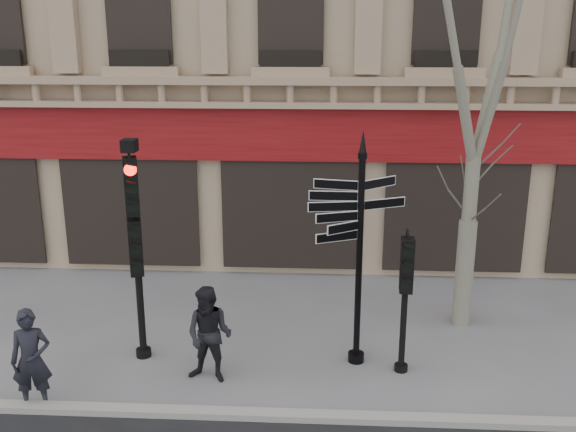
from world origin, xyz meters
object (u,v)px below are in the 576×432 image
at_px(plane_tree, 485,20).
at_px(traffic_signal_secondary, 406,279).
at_px(traffic_signal_main, 135,224).
at_px(fingerpost, 361,211).
at_px(pedestrian_b, 209,335).
at_px(pedestrian_a, 31,360).

bearing_deg(plane_tree, traffic_signal_secondary, -125.84).
bearing_deg(traffic_signal_main, fingerpost, -17.64).
bearing_deg(plane_tree, pedestrian_b, -152.40).
bearing_deg(fingerpost, pedestrian_a, -174.67).
bearing_deg(plane_tree, traffic_signal_main, -164.29).
bearing_deg(plane_tree, pedestrian_a, -154.77).
distance_m(fingerpost, pedestrian_b, 3.41).
xyz_separation_m(fingerpost, pedestrian_a, (-5.31, -1.84, -2.05)).
relative_size(plane_tree, pedestrian_a, 5.05).
bearing_deg(pedestrian_b, traffic_signal_secondary, 20.85).
distance_m(traffic_signal_secondary, pedestrian_b, 3.56).
bearing_deg(pedestrian_b, fingerpost, 29.71).
distance_m(fingerpost, traffic_signal_secondary, 1.43).
bearing_deg(fingerpost, traffic_signal_main, 166.70).
height_order(traffic_signal_main, plane_tree, plane_tree).
height_order(fingerpost, pedestrian_a, fingerpost).
distance_m(plane_tree, pedestrian_a, 9.91).
xyz_separation_m(traffic_signal_secondary, pedestrian_b, (-3.40, -0.50, -0.91)).
bearing_deg(pedestrian_b, traffic_signal_main, 163.72).
height_order(fingerpost, pedestrian_b, fingerpost).
height_order(fingerpost, traffic_signal_secondary, fingerpost).
relative_size(plane_tree, pedestrian_b, 5.01).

